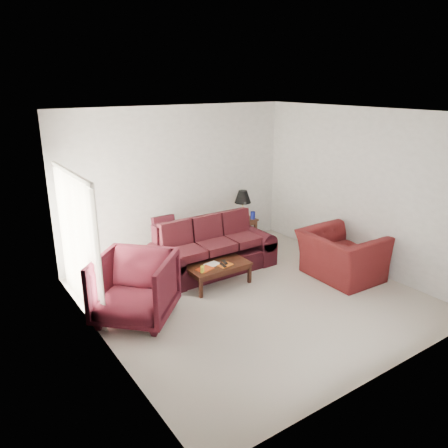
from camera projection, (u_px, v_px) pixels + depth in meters
The scene contains 19 objects.
floor at pixel (253, 297), 7.30m from camera, with size 5.00×5.00×0.00m, color beige.
blinds at pixel (77, 242), 6.69m from camera, with size 0.10×2.00×2.16m, color silver.
sofa at pixel (213, 247), 8.16m from camera, with size 2.36×1.02×0.97m, color black, non-canonical shape.
throw_pillow at pixel (164, 227), 8.40m from camera, with size 0.44×0.13×0.44m, color black.
end_table at pixel (242, 231), 9.62m from camera, with size 0.53×0.53×0.58m, color #4F2D1B, non-canonical shape.
table_lamp at pixel (243, 204), 9.52m from camera, with size 0.36×0.36×0.60m, color gold, non-canonical shape.
clock at pixel (241, 218), 9.30m from camera, with size 0.14×0.05×0.14m, color #B3B2B7.
blue_canister at pixel (253, 215), 9.47m from camera, with size 0.10×0.10×0.16m, color #172296.
picture_frame at pixel (230, 214), 9.60m from camera, with size 0.12×0.02×0.15m, color #BDBCC1.
floor_lamp at pixel (77, 235), 7.58m from camera, with size 0.29×0.29×1.77m, color white, non-canonical shape.
armchair_left at pixel (135, 288), 6.47m from camera, with size 1.09×1.12×1.02m, color #3D0E17.
armchair_right at pixel (341, 255), 7.89m from camera, with size 1.33×1.16×0.86m, color #481012.
coffee_table at pixel (219, 275), 7.66m from camera, with size 1.11×0.55×0.39m, color black, non-canonical shape.
magazine_red at pixel (205, 269), 7.41m from camera, with size 0.27×0.20×0.02m, color #BC3C12.
magazine_white at pixel (212, 264), 7.60m from camera, with size 0.25×0.19×0.01m, color white.
magazine_orange at pixel (225, 265), 7.58m from camera, with size 0.25×0.19×0.01m, color orange.
remote_a at pixel (223, 265), 7.51m from camera, with size 0.05×0.18×0.02m, color black.
remote_b at pixel (225, 262), 7.64m from camera, with size 0.05×0.18×0.02m, color black.
yellow_glass at pixel (202, 269), 7.27m from camera, with size 0.07×0.07×0.11m, color gold.
Camera 1 is at (-4.08, -5.15, 3.43)m, focal length 35.00 mm.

